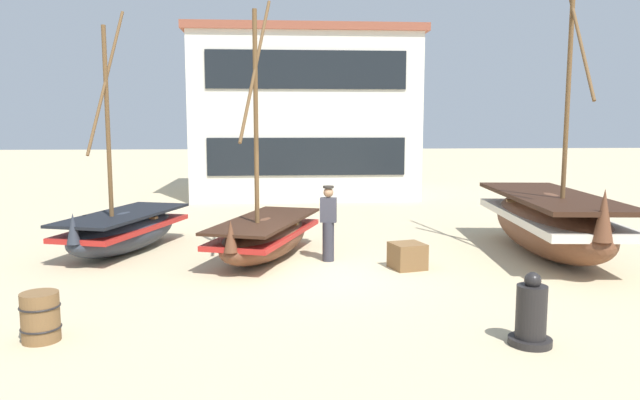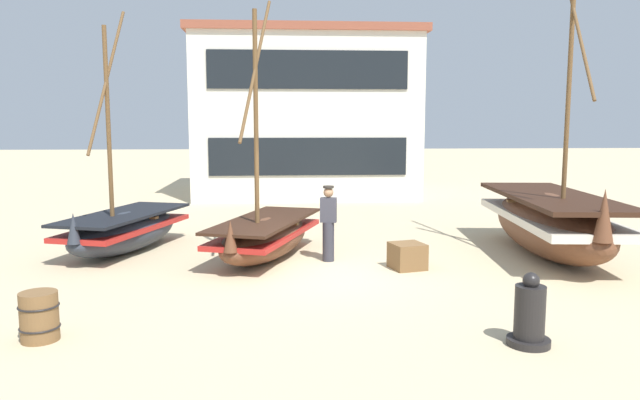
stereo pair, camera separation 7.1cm
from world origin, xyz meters
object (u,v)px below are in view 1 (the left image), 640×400
(fishing_boat_near_left, at_px, (124,230))
(fishing_boat_far_right, at_px, (265,236))
(wooden_barrel, at_px, (40,317))
(harbor_building_main, at_px, (303,115))
(capstan_winch, at_px, (531,316))
(fishing_boat_centre_large, at_px, (550,221))
(fisherman_by_hull, at_px, (328,224))
(cargo_crate, at_px, (407,256))

(fishing_boat_near_left, bearing_deg, fishing_boat_far_right, -15.62)
(wooden_barrel, height_order, harbor_building_main, harbor_building_main)
(fishing_boat_near_left, xyz_separation_m, capstan_winch, (7.13, -6.63, -0.12))
(fishing_boat_near_left, relative_size, capstan_winch, 5.48)
(capstan_winch, distance_m, harbor_building_main, 18.87)
(harbor_building_main, bearing_deg, wooden_barrel, -104.14)
(fishing_boat_centre_large, bearing_deg, capstan_winch, -117.13)
(capstan_winch, bearing_deg, fisherman_by_hull, 113.94)
(fishing_boat_near_left, xyz_separation_m, fishing_boat_centre_large, (9.96, -1.10, 0.26))
(fishing_boat_near_left, bearing_deg, harbor_building_main, 67.90)
(fisherman_by_hull, relative_size, wooden_barrel, 2.41)
(wooden_barrel, xyz_separation_m, harbor_building_main, (4.49, 17.84, 3.06))
(fishing_boat_centre_large, bearing_deg, cargo_crate, -163.24)
(fishing_boat_far_right, relative_size, harbor_building_main, 0.62)
(fishing_boat_near_left, xyz_separation_m, harbor_building_main, (4.81, 11.85, 2.88))
(fishing_boat_near_left, distance_m, wooden_barrel, 6.00)
(capstan_winch, distance_m, cargo_crate, 4.52)
(fishing_boat_far_right, bearing_deg, fisherman_by_hull, -16.18)
(fishing_boat_near_left, height_order, harbor_building_main, harbor_building_main)
(fishing_boat_near_left, height_order, fishing_boat_centre_large, fishing_boat_centre_large)
(fisherman_by_hull, relative_size, cargo_crate, 2.58)
(fisherman_by_hull, height_order, harbor_building_main, harbor_building_main)
(fishing_boat_centre_large, bearing_deg, harbor_building_main, 111.69)
(fishing_boat_near_left, xyz_separation_m, fishing_boat_far_right, (3.38, -0.94, -0.01))
(cargo_crate, bearing_deg, fishing_boat_far_right, 157.73)
(fishing_boat_near_left, relative_size, fisherman_by_hull, 3.35)
(fishing_boat_centre_large, distance_m, fishing_boat_far_right, 6.59)
(fishing_boat_centre_large, relative_size, harbor_building_main, 0.80)
(fishing_boat_near_left, distance_m, capstan_winch, 9.74)
(capstan_winch, distance_m, wooden_barrel, 6.84)
(capstan_winch, relative_size, cargo_crate, 1.57)
(fishing_boat_far_right, height_order, wooden_barrel, fishing_boat_far_right)
(wooden_barrel, bearing_deg, fishing_boat_near_left, 93.03)
(wooden_barrel, height_order, cargo_crate, wooden_barrel)
(fisherman_by_hull, bearing_deg, fishing_boat_centre_large, 2.81)
(fisherman_by_hull, distance_m, harbor_building_main, 13.46)
(wooden_barrel, xyz_separation_m, cargo_crate, (6.07, 3.81, -0.08))
(fishing_boat_far_right, bearing_deg, fishing_boat_centre_large, -1.33)
(fishing_boat_centre_large, height_order, fisherman_by_hull, fishing_boat_centre_large)
(fisherman_by_hull, xyz_separation_m, harbor_building_main, (0.03, 13.21, 2.58))
(capstan_winch, bearing_deg, fishing_boat_near_left, 137.04)
(capstan_winch, bearing_deg, wooden_barrel, 174.57)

